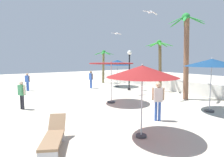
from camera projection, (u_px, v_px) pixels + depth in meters
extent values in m
plane|color=beige|center=(69.00, 104.00, 11.61)|extent=(56.00, 56.00, 0.00)
cube|color=silver|center=(167.00, 85.00, 16.72)|extent=(25.20, 0.30, 0.99)
cylinder|color=#333338|center=(117.00, 86.00, 18.99)|extent=(0.43, 0.43, 0.08)
cylinder|color=#A5A5AD|center=(117.00, 76.00, 18.88)|extent=(0.05, 0.05, 2.21)
cone|color=navy|center=(117.00, 63.00, 18.74)|extent=(2.63, 2.63, 0.54)
sphere|color=#99999E|center=(117.00, 60.00, 18.71)|extent=(0.08, 0.08, 0.08)
cylinder|color=#333338|center=(111.00, 102.00, 11.91)|extent=(0.51, 0.51, 0.08)
cylinder|color=#A5A5AD|center=(111.00, 83.00, 11.78)|extent=(0.05, 0.05, 2.53)
cylinder|color=maroon|center=(111.00, 63.00, 11.65)|extent=(2.75, 2.75, 0.06)
sphere|color=#99999E|center=(111.00, 62.00, 11.64)|extent=(0.08, 0.08, 0.08)
cylinder|color=#333338|center=(209.00, 111.00, 9.88)|extent=(0.48, 0.48, 0.08)
cylinder|color=#A5A5AD|center=(210.00, 89.00, 9.75)|extent=(0.05, 0.05, 2.45)
cone|color=navy|center=(212.00, 63.00, 9.61)|extent=(2.78, 2.78, 0.40)
sphere|color=#99999E|center=(212.00, 59.00, 9.59)|extent=(0.08, 0.08, 0.08)
cylinder|color=#333338|center=(141.00, 136.00, 6.66)|extent=(0.39, 0.39, 0.08)
cylinder|color=#A5A5AD|center=(142.00, 107.00, 6.55)|extent=(0.05, 0.05, 2.21)
cone|color=maroon|center=(142.00, 71.00, 6.42)|extent=(2.50, 2.50, 0.41)
sphere|color=#99999E|center=(142.00, 65.00, 6.40)|extent=(0.08, 0.08, 0.08)
cylinder|color=brown|center=(186.00, 59.00, 12.68)|extent=(0.50, 0.34, 5.61)
sphere|color=#268535|center=(186.00, 17.00, 12.51)|extent=(0.55, 0.55, 0.55)
ellipsoid|color=#268535|center=(196.00, 19.00, 12.04)|extent=(1.25, 0.35, 0.62)
ellipsoid|color=#268535|center=(196.00, 20.00, 12.47)|extent=(0.95, 1.07, 0.62)
ellipsoid|color=#268535|center=(185.00, 22.00, 13.16)|extent=(0.90, 1.11, 0.62)
ellipsoid|color=#268535|center=(177.00, 22.00, 13.09)|extent=(1.24, 0.20, 0.62)
ellipsoid|color=#268535|center=(177.00, 20.00, 12.42)|extent=(0.69, 1.21, 0.62)
ellipsoid|color=#268535|center=(185.00, 18.00, 11.94)|extent=(0.78, 1.17, 0.62)
cylinder|color=olive|center=(103.00, 67.00, 21.71)|extent=(0.38, 0.26, 3.62)
sphere|color=#22792B|center=(104.00, 52.00, 21.43)|extent=(0.41, 0.41, 0.41)
ellipsoid|color=#22792B|center=(106.00, 53.00, 20.91)|extent=(1.20, 0.30, 0.42)
ellipsoid|color=#22792B|center=(109.00, 53.00, 21.43)|extent=(0.85, 1.08, 0.42)
ellipsoid|color=#22792B|center=(107.00, 53.00, 21.91)|extent=(0.51, 1.20, 0.42)
ellipsoid|color=#22792B|center=(103.00, 53.00, 22.04)|extent=(1.17, 0.66, 0.42)
ellipsoid|color=#22792B|center=(99.00, 53.00, 21.71)|extent=(1.13, 0.77, 0.42)
ellipsoid|color=#22792B|center=(99.00, 53.00, 21.15)|extent=(0.32, 1.20, 0.42)
ellipsoid|color=#22792B|center=(103.00, 53.00, 20.84)|extent=(0.99, 0.97, 0.42)
cylinder|color=brown|center=(160.00, 67.00, 16.01)|extent=(0.43, 0.25, 4.22)
sphere|color=#288B2A|center=(159.00, 42.00, 15.93)|extent=(0.41, 0.41, 0.41)
ellipsoid|color=#288B2A|center=(165.00, 44.00, 15.44)|extent=(1.19, 0.24, 0.44)
ellipsoid|color=#288B2A|center=(166.00, 44.00, 15.81)|extent=(1.00, 0.95, 0.44)
ellipsoid|color=#288B2A|center=(163.00, 45.00, 16.33)|extent=(0.28, 1.19, 0.44)
ellipsoid|color=#288B2A|center=(159.00, 45.00, 16.54)|extent=(0.92, 1.03, 0.44)
ellipsoid|color=#288B2A|center=(154.00, 45.00, 16.47)|extent=(1.19, 0.26, 0.44)
ellipsoid|color=#288B2A|center=(152.00, 44.00, 15.95)|extent=(0.84, 1.08, 0.44)
ellipsoid|color=#288B2A|center=(154.00, 44.00, 15.61)|extent=(0.20, 1.18, 0.44)
ellipsoid|color=#288B2A|center=(160.00, 44.00, 15.35)|extent=(1.01, 0.94, 0.44)
cylinder|color=black|center=(129.00, 89.00, 16.71)|extent=(0.28, 0.28, 0.20)
cylinder|color=black|center=(129.00, 73.00, 16.56)|extent=(0.12, 0.12, 3.15)
cylinder|color=black|center=(129.00, 55.00, 16.40)|extent=(0.22, 0.22, 0.06)
sphere|color=white|center=(129.00, 53.00, 16.38)|extent=(0.40, 0.40, 0.40)
cube|color=#B7B7BC|center=(48.00, 156.00, 4.99)|extent=(0.29, 0.51, 0.35)
cube|color=#B7B7BC|center=(56.00, 137.00, 6.27)|extent=(0.29, 0.51, 0.35)
cube|color=#8C6B4C|center=(52.00, 140.00, 5.61)|extent=(1.50, 1.13, 0.08)
cube|color=#8C6B4C|center=(57.00, 122.00, 6.52)|extent=(0.69, 0.72, 0.53)
cylinder|color=#3359B2|center=(159.00, 111.00, 8.38)|extent=(0.12, 0.12, 0.89)
cylinder|color=#3359B2|center=(156.00, 111.00, 8.39)|extent=(0.12, 0.12, 0.89)
cube|color=silver|center=(158.00, 95.00, 8.30)|extent=(0.41, 0.43, 0.63)
sphere|color=tan|center=(158.00, 85.00, 8.26)|extent=(0.24, 0.24, 0.24)
cylinder|color=tan|center=(164.00, 94.00, 8.29)|extent=(0.08, 0.08, 0.56)
cylinder|color=tan|center=(153.00, 94.00, 8.31)|extent=(0.08, 0.08, 0.56)
cylinder|color=#3359B2|center=(91.00, 84.00, 17.72)|extent=(0.12, 0.12, 0.84)
cylinder|color=#3359B2|center=(91.00, 84.00, 17.84)|extent=(0.12, 0.12, 0.84)
cube|color=#3359B2|center=(91.00, 76.00, 17.70)|extent=(0.38, 0.28, 0.59)
sphere|color=#936B4C|center=(91.00, 72.00, 17.66)|extent=(0.23, 0.23, 0.23)
cylinder|color=#936B4C|center=(92.00, 76.00, 17.52)|extent=(0.08, 0.08, 0.53)
cylinder|color=#936B4C|center=(90.00, 76.00, 17.88)|extent=(0.08, 0.08, 0.53)
cylinder|color=#26262D|center=(21.00, 102.00, 10.34)|extent=(0.12, 0.12, 0.80)
cylinder|color=#26262D|center=(23.00, 102.00, 10.26)|extent=(0.12, 0.12, 0.80)
cube|color=#3F8C59|center=(22.00, 90.00, 10.23)|extent=(0.43, 0.37, 0.57)
sphere|color=beige|center=(21.00, 83.00, 10.19)|extent=(0.22, 0.22, 0.22)
cylinder|color=beige|center=(19.00, 89.00, 10.35)|extent=(0.08, 0.08, 0.51)
cylinder|color=beige|center=(24.00, 90.00, 10.10)|extent=(0.08, 0.08, 0.51)
cylinder|color=#3359B2|center=(28.00, 86.00, 16.29)|extent=(0.12, 0.12, 0.79)
cylinder|color=#3359B2|center=(27.00, 86.00, 16.35)|extent=(0.12, 0.12, 0.79)
cube|color=#3359B2|center=(27.00, 79.00, 16.25)|extent=(0.43, 0.39, 0.56)
sphere|color=tan|center=(27.00, 74.00, 16.21)|extent=(0.21, 0.21, 0.21)
cylinder|color=tan|center=(29.00, 79.00, 16.15)|extent=(0.08, 0.08, 0.50)
cylinder|color=tan|center=(25.00, 78.00, 16.34)|extent=(0.08, 0.08, 0.50)
ellipsoid|color=white|center=(116.00, 33.00, 14.28)|extent=(0.33, 0.16, 0.12)
sphere|color=white|center=(115.00, 33.00, 14.41)|extent=(0.10, 0.10, 0.10)
cube|color=silver|center=(114.00, 33.00, 14.13)|extent=(0.19, 0.49, 0.08)
cube|color=silver|center=(119.00, 33.00, 14.44)|extent=(0.19, 0.48, 0.11)
ellipsoid|color=white|center=(150.00, 12.00, 12.43)|extent=(0.32, 0.13, 0.12)
sphere|color=white|center=(149.00, 12.00, 12.57)|extent=(0.10, 0.10, 0.10)
cube|color=silver|center=(147.00, 11.00, 12.23)|extent=(0.15, 0.69, 0.07)
cube|color=silver|center=(154.00, 13.00, 12.63)|extent=(0.15, 0.67, 0.19)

